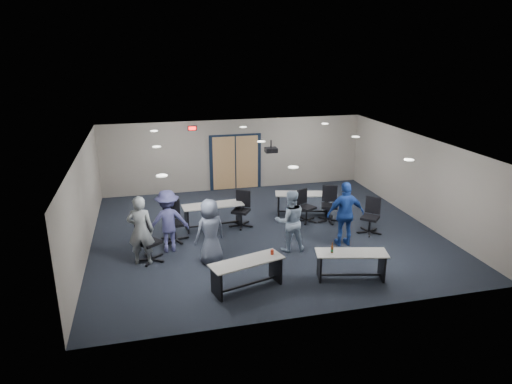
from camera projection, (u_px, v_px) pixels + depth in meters
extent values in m
plane|color=black|center=(265.00, 232.00, 13.69)|extent=(10.00, 10.00, 0.00)
cube|color=gray|center=(235.00, 155.00, 17.43)|extent=(10.00, 0.04, 2.70)
cube|color=gray|center=(323.00, 256.00, 9.12)|extent=(10.00, 0.04, 2.70)
cube|color=gray|center=(84.00, 203.00, 12.15)|extent=(0.04, 9.00, 2.70)
cube|color=gray|center=(418.00, 178.00, 14.40)|extent=(0.04, 9.00, 2.70)
cube|color=white|center=(266.00, 144.00, 12.86)|extent=(10.00, 9.00, 0.04)
cube|color=black|center=(235.00, 163.00, 17.50)|extent=(2.00, 0.06, 2.20)
cube|color=#9E6E48|center=(224.00, 163.00, 17.38)|extent=(0.85, 0.04, 2.05)
cube|color=#9E6E48|center=(247.00, 162.00, 17.58)|extent=(0.85, 0.04, 2.05)
cube|color=black|center=(192.00, 128.00, 16.68)|extent=(0.32, 0.05, 0.18)
cube|color=#FF0C0C|center=(192.00, 128.00, 16.66)|extent=(0.26, 0.02, 0.12)
cylinder|color=black|center=(271.00, 144.00, 13.42)|extent=(0.04, 0.04, 0.24)
cube|color=black|center=(271.00, 150.00, 13.48)|extent=(0.35, 0.30, 0.14)
cylinder|color=black|center=(272.00, 151.00, 13.34)|extent=(0.08, 0.03, 0.08)
cube|color=#A29F99|center=(247.00, 261.00, 10.35)|extent=(1.82, 1.04, 0.03)
cube|color=black|center=(217.00, 284.00, 10.09)|extent=(0.19, 0.52, 0.67)
cube|color=black|center=(275.00, 267.00, 10.82)|extent=(0.19, 0.52, 0.67)
cube|color=black|center=(247.00, 285.00, 10.53)|extent=(1.49, 0.47, 0.04)
cylinder|color=red|center=(272.00, 252.00, 10.64)|extent=(0.08, 0.08, 0.12)
cube|color=#A29F99|center=(352.00, 253.00, 10.81)|extent=(1.77, 0.94, 0.03)
cube|color=black|center=(319.00, 266.00, 10.91)|extent=(0.17, 0.51, 0.66)
cube|color=black|center=(382.00, 266.00, 10.92)|extent=(0.17, 0.51, 0.66)
cube|color=black|center=(350.00, 275.00, 10.99)|extent=(1.47, 0.40, 0.04)
cube|color=#A29F99|center=(213.00, 205.00, 13.83)|extent=(1.88, 0.74, 0.03)
cube|color=black|center=(187.00, 220.00, 13.71)|extent=(0.09, 0.56, 0.71)
cube|color=black|center=(239.00, 214.00, 14.19)|extent=(0.09, 0.56, 0.71)
cube|color=black|center=(213.00, 224.00, 14.03)|extent=(1.63, 0.17, 0.04)
cube|color=#A29F99|center=(303.00, 194.00, 14.95)|extent=(1.87, 1.01, 0.03)
cube|color=black|center=(278.00, 204.00, 15.07)|extent=(0.18, 0.54, 0.69)
cube|color=black|center=(326.00, 204.00, 15.05)|extent=(0.18, 0.54, 0.69)
cube|color=black|center=(302.00, 211.00, 15.14)|extent=(1.54, 0.44, 0.04)
imported|color=gray|center=(141.00, 230.00, 11.48)|extent=(0.74, 0.56, 1.83)
imported|color=slate|center=(210.00, 231.00, 11.60)|extent=(0.97, 0.81, 1.70)
imported|color=#9BB2CE|center=(290.00, 221.00, 12.26)|extent=(0.87, 0.70, 1.71)
imported|color=#1B3C95|center=(345.00, 214.00, 12.59)|extent=(1.09, 0.49, 1.83)
imported|color=#474881|center=(168.00, 221.00, 12.23)|extent=(1.16, 0.73, 1.73)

